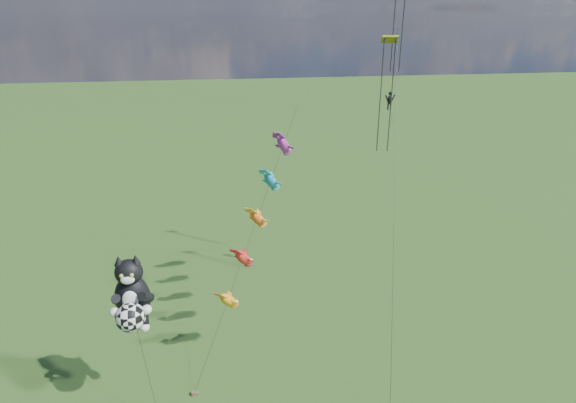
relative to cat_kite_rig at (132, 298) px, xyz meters
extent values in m
plane|color=#183C0F|center=(-3.15, 1.02, -7.94)|extent=(300.00, 300.00, 0.00)
cylinder|color=black|center=(0.60, -1.16, -4.74)|extent=(1.24, 2.51, 6.12)
ellipsoid|color=black|center=(0.00, 0.36, -0.20)|extent=(2.55, 2.36, 2.99)
ellipsoid|color=black|center=(0.00, 0.26, 1.58)|extent=(2.03, 1.95, 1.51)
cone|color=black|center=(-0.47, 0.26, 2.37)|extent=(0.69, 0.69, 0.56)
cone|color=black|center=(0.47, 0.26, 2.37)|extent=(0.69, 0.69, 0.56)
ellipsoid|color=white|center=(0.00, -0.35, 1.44)|extent=(0.88, 0.67, 0.54)
ellipsoid|color=white|center=(0.00, -0.35, 0.08)|extent=(1.00, 0.70, 1.23)
sphere|color=gold|center=(-0.28, -0.41, 1.74)|extent=(0.22, 0.22, 0.22)
sphere|color=gold|center=(0.28, -0.41, 1.74)|extent=(0.22, 0.22, 0.22)
sphere|color=white|center=(-0.89, -0.63, -0.43)|extent=(0.56, 0.56, 0.56)
sphere|color=white|center=(0.89, -0.63, -0.43)|extent=(0.56, 0.56, 0.56)
sphere|color=white|center=(-0.47, 0.22, -2.21)|extent=(0.60, 0.60, 0.60)
sphere|color=white|center=(0.47, 0.22, -2.21)|extent=(0.60, 0.60, 0.60)
sphere|color=white|center=(0.00, -0.91, -0.66)|extent=(1.67, 1.67, 1.67)
cube|color=brown|center=(3.02, 0.41, -7.83)|extent=(0.40, 0.30, 0.22)
cylinder|color=black|center=(7.45, 6.96, 0.16)|extent=(8.89, 13.13, 15.94)
ellipsoid|color=yellow|center=(5.50, 4.08, -3.34)|extent=(1.80, 2.17, 2.12)
ellipsoid|color=#E54119|center=(6.74, 5.92, -1.11)|extent=(1.80, 2.17, 2.12)
ellipsoid|color=red|center=(7.98, 7.75, 1.12)|extent=(1.80, 2.17, 2.12)
ellipsoid|color=blue|center=(9.22, 9.58, 3.35)|extent=(1.80, 2.17, 2.12)
ellipsoid|color=#D833B4|center=(10.46, 11.42, 5.57)|extent=(1.80, 2.17, 2.12)
cylinder|color=black|center=(17.06, 4.24, 3.14)|extent=(4.69, 16.45, 21.89)
cube|color=#0E910F|center=(17.84, 9.69, 13.45)|extent=(1.26, 0.92, 0.56)
cylinder|color=black|center=(17.44, 9.69, 9.30)|extent=(0.08, 0.08, 8.31)
cylinder|color=black|center=(18.24, 9.69, 9.30)|extent=(0.08, 0.08, 8.31)
cylinder|color=black|center=(19.05, 12.45, 14.55)|extent=(0.08, 0.08, 7.73)
cylinder|color=black|center=(19.72, 12.45, 14.55)|extent=(0.08, 0.08, 7.73)
camera|label=1|loc=(5.43, -24.61, 15.50)|focal=30.00mm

